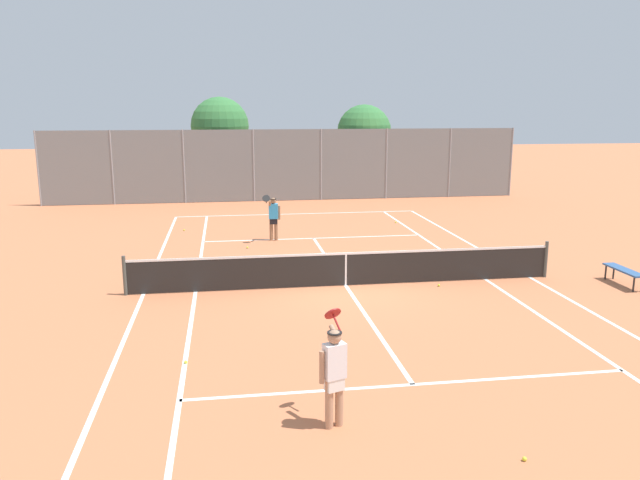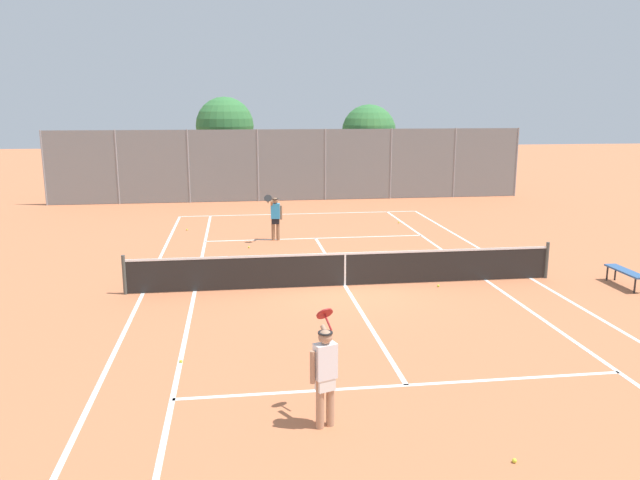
{
  "view_description": "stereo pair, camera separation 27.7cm",
  "coord_description": "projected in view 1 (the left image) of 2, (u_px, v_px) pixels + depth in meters",
  "views": [
    {
      "loc": [
        -3.22,
        -16.47,
        4.94
      ],
      "look_at": [
        -0.5,
        1.5,
        1.0
      ],
      "focal_mm": 35.0,
      "sensor_mm": 36.0,
      "label": 1
    },
    {
      "loc": [
        -2.95,
        -16.51,
        4.94
      ],
      "look_at": [
        -0.5,
        1.5,
        1.0
      ],
      "focal_mm": 35.0,
      "sensor_mm": 36.0,
      "label": 2
    }
  ],
  "objects": [
    {
      "name": "ground_plane",
      "position": [
        346.0,
        286.0,
        17.43
      ],
      "size": [
        120.0,
        120.0,
        0.0
      ],
      "primitive_type": "plane",
      "color": "#C67047"
    },
    {
      "name": "court_line_markings",
      "position": [
        346.0,
        285.0,
        17.43
      ],
      "size": [
        11.1,
        23.9,
        0.01
      ],
      "color": "white",
      "rests_on": "ground"
    },
    {
      "name": "tennis_net",
      "position": [
        346.0,
        268.0,
        17.32
      ],
      "size": [
        12.0,
        0.1,
        1.07
      ],
      "color": "#474C47",
      "rests_on": "ground"
    },
    {
      "name": "player_near_side",
      "position": [
        334.0,
        371.0,
        9.61
      ],
      "size": [
        0.48,
        0.87,
        1.77
      ],
      "color": "tan",
      "rests_on": "ground"
    },
    {
      "name": "player_far_left",
      "position": [
        273.0,
        216.0,
        23.07
      ],
      "size": [
        0.7,
        0.73,
        1.77
      ],
      "color": "#936B4C",
      "rests_on": "ground"
    },
    {
      "name": "loose_tennis_ball_0",
      "position": [
        396.0,
        222.0,
        26.7
      ],
      "size": [
        0.07,
        0.07,
        0.07
      ],
      "primitive_type": "sphere",
      "color": "#D1DB33",
      "rests_on": "ground"
    },
    {
      "name": "loose_tennis_ball_1",
      "position": [
        184.0,
        230.0,
        25.02
      ],
      "size": [
        0.07,
        0.07,
        0.07
      ],
      "primitive_type": "sphere",
      "color": "#D1DB33",
      "rests_on": "ground"
    },
    {
      "name": "loose_tennis_ball_2",
      "position": [
        439.0,
        285.0,
        17.34
      ],
      "size": [
        0.07,
        0.07,
        0.07
      ],
      "primitive_type": "sphere",
      "color": "#D1DB33",
      "rests_on": "ground"
    },
    {
      "name": "loose_tennis_ball_3",
      "position": [
        247.0,
        247.0,
        21.95
      ],
      "size": [
        0.07,
        0.07,
        0.07
      ],
      "primitive_type": "sphere",
      "color": "#D1DB33",
      "rests_on": "ground"
    },
    {
      "name": "loose_tennis_ball_4",
      "position": [
        186.0,
        362.0,
        12.15
      ],
      "size": [
        0.07,
        0.07,
        0.07
      ],
      "primitive_type": "sphere",
      "color": "#D1DB33",
      "rests_on": "ground"
    },
    {
      "name": "loose_tennis_ball_5",
      "position": [
        525.0,
        459.0,
        8.83
      ],
      "size": [
        0.07,
        0.07,
        0.07
      ],
      "primitive_type": "sphere",
      "color": "#D1DB33",
      "rests_on": "ground"
    },
    {
      "name": "courtside_bench",
      "position": [
        624.0,
        271.0,
        17.38
      ],
      "size": [
        0.36,
        1.5,
        0.47
      ],
      "color": "#33598C",
      "rests_on": "ground"
    },
    {
      "name": "back_fence",
      "position": [
        288.0,
        165.0,
        32.6
      ],
      "size": [
        24.89,
        0.08,
        3.74
      ],
      "color": "gray",
      "rests_on": "ground"
    },
    {
      "name": "tree_behind_left",
      "position": [
        219.0,
        127.0,
        34.92
      ],
      "size": [
        3.23,
        3.23,
        5.41
      ],
      "color": "brown",
      "rests_on": "ground"
    },
    {
      "name": "tree_behind_right",
      "position": [
        365.0,
        134.0,
        34.33
      ],
      "size": [
        2.98,
        2.98,
        4.99
      ],
      "color": "brown",
      "rests_on": "ground"
    }
  ]
}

